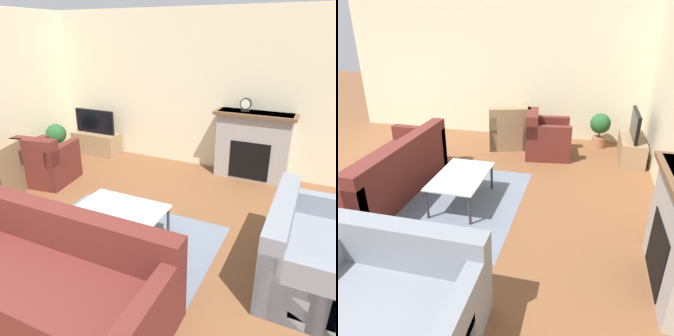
# 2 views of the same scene
# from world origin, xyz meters

# --- Properties ---
(ground_plane) EXTENTS (20.00, 20.00, 0.00)m
(ground_plane) POSITION_xyz_m (0.00, 0.00, 0.00)
(ground_plane) COLOR brown
(wall_left) EXTENTS (0.06, 7.75, 2.70)m
(wall_left) POSITION_xyz_m (-2.92, 2.37, 1.35)
(wall_left) COLOR beige
(wall_left) RESTS_ON ground_plane
(area_rug) EXTENTS (2.23, 1.85, 0.00)m
(area_rug) POSITION_xyz_m (0.14, 1.94, 0.00)
(area_rug) COLOR slate
(area_rug) RESTS_ON ground_plane
(tv_stand) EXTENTS (0.96, 0.41, 0.42)m
(tv_stand) POSITION_xyz_m (-2.01, 4.46, 0.21)
(tv_stand) COLOR #997A56
(tv_stand) RESTS_ON ground_plane
(tv) EXTENTS (0.88, 0.06, 0.47)m
(tv) POSITION_xyz_m (-2.01, 4.46, 0.66)
(tv) COLOR black
(tv) RESTS_ON tv_stand
(couch_sectional) EXTENTS (2.30, 0.93, 0.82)m
(couch_sectional) POSITION_xyz_m (0.11, 0.94, 0.29)
(couch_sectional) COLOR #5B231E
(couch_sectional) RESTS_ON ground_plane
(couch_loveseat) EXTENTS (0.89, 1.41, 0.82)m
(couch_loveseat) POSITION_xyz_m (2.17, 2.29, 0.29)
(couch_loveseat) COLOR gray
(couch_loveseat) RESTS_ON ground_plane
(armchair_by_window) EXTENTS (1.01, 0.98, 0.82)m
(armchair_by_window) POSITION_xyz_m (-2.22, 2.17, 0.30)
(armchair_by_window) COLOR #8C704C
(armchair_by_window) RESTS_ON ground_plane
(armchair_accent) EXTENTS (0.84, 0.87, 0.82)m
(armchair_accent) POSITION_xyz_m (-1.85, 2.95, 0.30)
(armchair_accent) COLOR #5B231E
(armchair_accent) RESTS_ON ground_plane
(coffee_table) EXTENTS (1.03, 0.65, 0.42)m
(coffee_table) POSITION_xyz_m (0.14, 2.08, 0.38)
(coffee_table) COLOR #333338
(coffee_table) RESTS_ON ground_plane
(potted_plant) EXTENTS (0.39, 0.39, 0.68)m
(potted_plant) POSITION_xyz_m (-2.53, 3.91, 0.41)
(potted_plant) COLOR #AD704C
(potted_plant) RESTS_ON ground_plane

